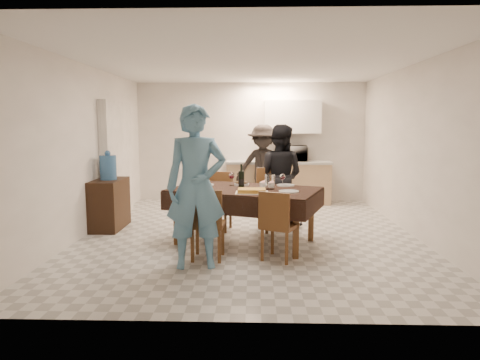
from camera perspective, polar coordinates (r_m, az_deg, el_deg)
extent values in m
cube|color=silver|center=(6.70, 1.21, -7.19)|extent=(5.00, 6.00, 0.02)
cube|color=white|center=(6.55, 1.27, 15.40)|extent=(5.00, 6.00, 0.02)
cube|color=white|center=(9.50, 1.42, 5.06)|extent=(5.00, 0.02, 2.60)
cube|color=white|center=(3.51, 0.75, 1.03)|extent=(5.00, 0.02, 2.60)
cube|color=white|center=(6.99, -19.78, 3.78)|extent=(0.02, 6.00, 2.60)
cube|color=white|center=(6.94, 22.40, 3.64)|extent=(0.02, 6.00, 2.60)
cube|color=white|center=(8.10, -16.07, 2.60)|extent=(0.15, 1.40, 2.10)
cube|color=tan|center=(9.27, 5.10, -0.42)|extent=(2.20, 0.60, 0.86)
cube|color=#A2A29E|center=(9.22, 5.13, 2.38)|extent=(2.24, 0.64, 0.05)
cube|color=white|center=(9.35, 7.01, 8.34)|extent=(1.20, 0.34, 0.70)
cube|color=black|center=(6.06, 0.64, -1.33)|extent=(2.30, 1.80, 0.04)
cube|color=brown|center=(6.13, 0.63, -4.98)|extent=(0.07, 0.07, 0.75)
cube|color=brown|center=(5.42, -4.32, -5.94)|extent=(0.43, 0.43, 0.05)
cube|color=brown|center=(5.18, -4.56, -3.77)|extent=(0.41, 0.06, 0.44)
cube|color=brown|center=(5.40, 5.28, -6.13)|extent=(0.53, 0.53, 0.05)
cube|color=brown|center=(5.17, 5.43, -4.04)|extent=(0.38, 0.21, 0.43)
cube|color=brown|center=(6.88, -2.99, -2.99)|extent=(0.49, 0.49, 0.05)
cube|color=brown|center=(6.65, -3.14, -1.17)|extent=(0.42, 0.12, 0.45)
cube|color=brown|center=(6.86, 4.53, -2.74)|extent=(0.57, 0.57, 0.05)
cube|color=brown|center=(6.61, 4.64, -0.75)|extent=(0.44, 0.18, 0.48)
cube|color=black|center=(7.30, -17.00, -3.08)|extent=(0.43, 0.87, 0.80)
cylinder|color=teal|center=(7.21, -17.18, 1.61)|extent=(0.26, 0.26, 0.39)
cylinder|color=white|center=(6.00, 3.98, -0.22)|extent=(0.14, 0.14, 0.21)
cube|color=#BB8E37|center=(5.68, 1.57, -1.44)|extent=(0.44, 0.33, 0.05)
cylinder|color=silver|center=(6.23, 3.43, -0.59)|extent=(0.17, 0.17, 0.07)
cylinder|color=silver|center=(6.33, 0.24, -0.60)|extent=(0.20, 0.20, 0.04)
cylinder|color=silver|center=(5.80, -5.36, -1.47)|extent=(0.27, 0.27, 0.02)
cylinder|color=silver|center=(5.78, 6.54, -1.52)|extent=(0.27, 0.27, 0.02)
cylinder|color=silver|center=(6.39, -4.69, -0.64)|extent=(0.26, 0.26, 0.02)
cylinder|color=silver|center=(6.37, 6.10, -0.69)|extent=(0.26, 0.26, 0.02)
imported|color=white|center=(9.23, 7.04, 3.55)|extent=(0.60, 0.41, 0.33)
imported|color=#5A92B6|center=(5.04, -5.87, -0.91)|extent=(0.77, 0.56, 1.93)
imported|color=black|center=(7.10, 5.25, 0.56)|extent=(1.00, 0.90, 1.69)
imported|color=black|center=(8.76, 3.06, 1.86)|extent=(1.09, 0.63, 1.69)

